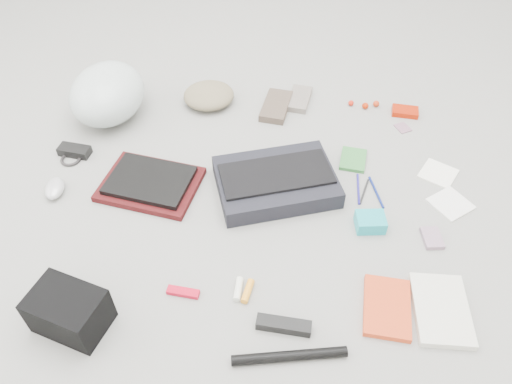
{
  "coord_description": "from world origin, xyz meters",
  "views": [
    {
      "loc": [
        -0.01,
        -1.21,
        1.31
      ],
      "look_at": [
        0.0,
        0.0,
        0.05
      ],
      "focal_mm": 35.0,
      "sensor_mm": 36.0,
      "label": 1
    }
  ],
  "objects_px": {
    "laptop": "(150,180)",
    "camera_bag": "(69,311)",
    "bike_helmet": "(107,94)",
    "messenger_bag": "(276,182)",
    "book_red": "(387,307)",
    "accordion_wallet": "(370,222)"
  },
  "relations": [
    {
      "from": "laptop",
      "to": "camera_bag",
      "type": "xyz_separation_m",
      "value": [
        -0.14,
        -0.55,
        0.03
      ]
    },
    {
      "from": "bike_helmet",
      "to": "messenger_bag",
      "type": "bearing_deg",
      "value": -22.38
    },
    {
      "from": "book_red",
      "to": "accordion_wallet",
      "type": "distance_m",
      "value": 0.32
    },
    {
      "from": "book_red",
      "to": "accordion_wallet",
      "type": "height_order",
      "value": "accordion_wallet"
    },
    {
      "from": "book_red",
      "to": "bike_helmet",
      "type": "bearing_deg",
      "value": 146.92
    },
    {
      "from": "messenger_bag",
      "to": "book_red",
      "type": "bearing_deg",
      "value": -70.6
    },
    {
      "from": "messenger_bag",
      "to": "accordion_wallet",
      "type": "height_order",
      "value": "messenger_bag"
    },
    {
      "from": "bike_helmet",
      "to": "camera_bag",
      "type": "height_order",
      "value": "bike_helmet"
    },
    {
      "from": "book_red",
      "to": "camera_bag",
      "type": "bearing_deg",
      "value": -167.09
    },
    {
      "from": "messenger_bag",
      "to": "laptop",
      "type": "height_order",
      "value": "messenger_bag"
    },
    {
      "from": "accordion_wallet",
      "to": "messenger_bag",
      "type": "bearing_deg",
      "value": 148.29
    },
    {
      "from": "bike_helmet",
      "to": "camera_bag",
      "type": "relative_size",
      "value": 1.81
    },
    {
      "from": "bike_helmet",
      "to": "book_red",
      "type": "xyz_separation_m",
      "value": [
        0.99,
        -0.95,
        -0.1
      ]
    },
    {
      "from": "messenger_bag",
      "to": "camera_bag",
      "type": "height_order",
      "value": "camera_bag"
    },
    {
      "from": "camera_bag",
      "to": "book_red",
      "type": "height_order",
      "value": "camera_bag"
    },
    {
      "from": "messenger_bag",
      "to": "laptop",
      "type": "xyz_separation_m",
      "value": [
        -0.46,
        0.01,
        -0.0
      ]
    },
    {
      "from": "accordion_wallet",
      "to": "laptop",
      "type": "bearing_deg",
      "value": 164.43
    },
    {
      "from": "laptop",
      "to": "accordion_wallet",
      "type": "xyz_separation_m",
      "value": [
        0.77,
        -0.2,
        -0.01
      ]
    },
    {
      "from": "messenger_bag",
      "to": "bike_helmet",
      "type": "relative_size",
      "value": 1.14
    },
    {
      "from": "messenger_bag",
      "to": "camera_bag",
      "type": "xyz_separation_m",
      "value": [
        -0.6,
        -0.54,
        0.03
      ]
    },
    {
      "from": "messenger_bag",
      "to": "accordion_wallet",
      "type": "relative_size",
      "value": 4.3
    },
    {
      "from": "camera_bag",
      "to": "book_red",
      "type": "relative_size",
      "value": 1.0
    }
  ]
}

